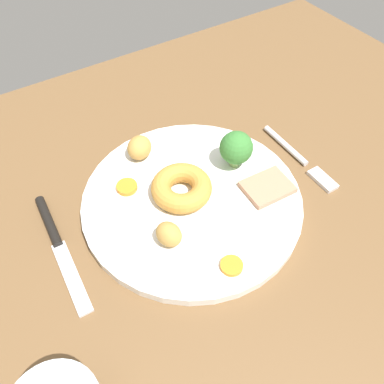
{
  "coord_description": "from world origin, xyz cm",
  "views": [
    {
      "loc": [
        13.73,
        24.72,
        45.35
      ],
      "look_at": [
        -3.72,
        -2.85,
        6.0
      ],
      "focal_mm": 35.94,
      "sensor_mm": 36.0,
      "label": 1
    }
  ],
  "objects_px": {
    "meat_slice_main": "(267,187)",
    "carrot_coin_front": "(232,266)",
    "broccoli_floret": "(236,148)",
    "roast_potato_left": "(169,234)",
    "roast_potato_right": "(139,148)",
    "fork": "(300,159)",
    "knife": "(57,240)",
    "yorkshire_pudding": "(182,188)",
    "dinner_plate": "(192,200)",
    "carrot_coin_back": "(127,187)"
  },
  "relations": [
    {
      "from": "yorkshire_pudding",
      "to": "broccoli_floret",
      "type": "height_order",
      "value": "broccoli_floret"
    },
    {
      "from": "roast_potato_left",
      "to": "carrot_coin_front",
      "type": "xyz_separation_m",
      "value": [
        -0.04,
        0.07,
        -0.01
      ]
    },
    {
      "from": "roast_potato_right",
      "to": "carrot_coin_front",
      "type": "height_order",
      "value": "roast_potato_right"
    },
    {
      "from": "carrot_coin_front",
      "to": "broccoli_floret",
      "type": "relative_size",
      "value": 0.48
    },
    {
      "from": "knife",
      "to": "yorkshire_pudding",
      "type": "bearing_deg",
      "value": 83.36
    },
    {
      "from": "yorkshire_pudding",
      "to": "carrot_coin_back",
      "type": "bearing_deg",
      "value": -39.82
    },
    {
      "from": "roast_potato_right",
      "to": "carrot_coin_back",
      "type": "bearing_deg",
      "value": 46.45
    },
    {
      "from": "carrot_coin_front",
      "to": "fork",
      "type": "relative_size",
      "value": 0.18
    },
    {
      "from": "roast_potato_left",
      "to": "fork",
      "type": "xyz_separation_m",
      "value": [
        -0.24,
        -0.03,
        -0.02
      ]
    },
    {
      "from": "yorkshire_pudding",
      "to": "broccoli_floret",
      "type": "bearing_deg",
      "value": -175.44
    },
    {
      "from": "yorkshire_pudding",
      "to": "roast_potato_right",
      "type": "height_order",
      "value": "roast_potato_right"
    },
    {
      "from": "roast_potato_left",
      "to": "carrot_coin_front",
      "type": "relative_size",
      "value": 1.29
    },
    {
      "from": "dinner_plate",
      "to": "yorkshire_pudding",
      "type": "xyz_separation_m",
      "value": [
        0.01,
        -0.01,
        0.02
      ]
    },
    {
      "from": "fork",
      "to": "meat_slice_main",
      "type": "bearing_deg",
      "value": -72.89
    },
    {
      "from": "meat_slice_main",
      "to": "broccoli_floret",
      "type": "relative_size",
      "value": 1.15
    },
    {
      "from": "roast_potato_left",
      "to": "fork",
      "type": "distance_m",
      "value": 0.25
    },
    {
      "from": "yorkshire_pudding",
      "to": "broccoli_floret",
      "type": "relative_size",
      "value": 1.46
    },
    {
      "from": "roast_potato_right",
      "to": "knife",
      "type": "bearing_deg",
      "value": 23.92
    },
    {
      "from": "roast_potato_right",
      "to": "carrot_coin_front",
      "type": "bearing_deg",
      "value": 91.22
    },
    {
      "from": "meat_slice_main",
      "to": "carrot_coin_front",
      "type": "relative_size",
      "value": 2.37
    },
    {
      "from": "yorkshire_pudding",
      "to": "carrot_coin_front",
      "type": "bearing_deg",
      "value": 86.27
    },
    {
      "from": "yorkshire_pudding",
      "to": "fork",
      "type": "relative_size",
      "value": 0.54
    },
    {
      "from": "carrot_coin_front",
      "to": "knife",
      "type": "distance_m",
      "value": 0.22
    },
    {
      "from": "roast_potato_right",
      "to": "carrot_coin_back",
      "type": "xyz_separation_m",
      "value": [
        0.05,
        0.05,
        -0.01
      ]
    },
    {
      "from": "roast_potato_right",
      "to": "fork",
      "type": "relative_size",
      "value": 0.26
    },
    {
      "from": "meat_slice_main",
      "to": "carrot_coin_front",
      "type": "height_order",
      "value": "meat_slice_main"
    },
    {
      "from": "yorkshire_pudding",
      "to": "roast_potato_right",
      "type": "bearing_deg",
      "value": -82.35
    },
    {
      "from": "dinner_plate",
      "to": "carrot_coin_front",
      "type": "bearing_deg",
      "value": 81.26
    },
    {
      "from": "knife",
      "to": "fork",
      "type": "bearing_deg",
      "value": 83.54
    },
    {
      "from": "dinner_plate",
      "to": "meat_slice_main",
      "type": "relative_size",
      "value": 4.61
    },
    {
      "from": "meat_slice_main",
      "to": "knife",
      "type": "bearing_deg",
      "value": -16.61
    },
    {
      "from": "yorkshire_pudding",
      "to": "fork",
      "type": "distance_m",
      "value": 0.19
    },
    {
      "from": "carrot_coin_back",
      "to": "knife",
      "type": "xyz_separation_m",
      "value": [
        0.11,
        0.02,
        -0.01
      ]
    },
    {
      "from": "yorkshire_pudding",
      "to": "knife",
      "type": "relative_size",
      "value": 0.44
    },
    {
      "from": "meat_slice_main",
      "to": "roast_potato_left",
      "type": "height_order",
      "value": "roast_potato_left"
    },
    {
      "from": "carrot_coin_back",
      "to": "broccoli_floret",
      "type": "height_order",
      "value": "broccoli_floret"
    },
    {
      "from": "fork",
      "to": "knife",
      "type": "bearing_deg",
      "value": -98.0
    },
    {
      "from": "meat_slice_main",
      "to": "roast_potato_right",
      "type": "distance_m",
      "value": 0.19
    },
    {
      "from": "carrot_coin_back",
      "to": "fork",
      "type": "distance_m",
      "value": 0.26
    },
    {
      "from": "dinner_plate",
      "to": "roast_potato_right",
      "type": "distance_m",
      "value": 0.11
    },
    {
      "from": "yorkshire_pudding",
      "to": "fork",
      "type": "bearing_deg",
      "value": 171.32
    },
    {
      "from": "dinner_plate",
      "to": "fork",
      "type": "bearing_deg",
      "value": 174.36
    },
    {
      "from": "roast_potato_left",
      "to": "roast_potato_right",
      "type": "relative_size",
      "value": 0.87
    },
    {
      "from": "dinner_plate",
      "to": "carrot_coin_front",
      "type": "distance_m",
      "value": 0.12
    },
    {
      "from": "carrot_coin_front",
      "to": "meat_slice_main",
      "type": "bearing_deg",
      "value": -147.64
    },
    {
      "from": "yorkshire_pudding",
      "to": "knife",
      "type": "xyz_separation_m",
      "value": [
        0.17,
        -0.03,
        -0.02
      ]
    },
    {
      "from": "meat_slice_main",
      "to": "carrot_coin_back",
      "type": "height_order",
      "value": "meat_slice_main"
    },
    {
      "from": "roast_potato_left",
      "to": "knife",
      "type": "distance_m",
      "value": 0.15
    },
    {
      "from": "roast_potato_right",
      "to": "broccoli_floret",
      "type": "relative_size",
      "value": 0.72
    },
    {
      "from": "roast_potato_left",
      "to": "carrot_coin_back",
      "type": "xyz_separation_m",
      "value": [
        0.01,
        -0.1,
        -0.01
      ]
    }
  ]
}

